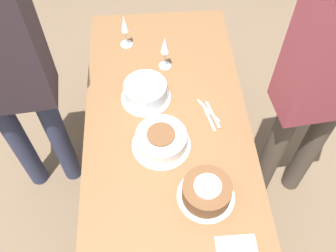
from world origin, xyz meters
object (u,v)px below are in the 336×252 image
at_px(cake_center_white, 161,140).
at_px(cake_back_decorated, 146,92).
at_px(wine_glass_near, 125,26).
at_px(person_watching, 2,68).
at_px(person_cutting, 332,72).
at_px(cake_front_chocolate, 207,192).
at_px(wine_glass_far, 165,47).

xyz_separation_m(cake_center_white, cake_back_decorated, (0.29, 0.06, 0.00)).
height_order(wine_glass_near, person_watching, person_watching).
height_order(wine_glass_near, person_cutting, person_cutting).
relative_size(cake_front_chocolate, wine_glass_far, 1.22).
bearing_deg(wine_glass_far, cake_front_chocolate, -171.16).
distance_m(cake_front_chocolate, wine_glass_near, 1.03).
bearing_deg(wine_glass_far, cake_back_decorated, 152.57).
relative_size(cake_center_white, cake_back_decorated, 1.08).
height_order(wine_glass_far, person_cutting, person_cutting).
bearing_deg(cake_front_chocolate, wine_glass_far, 8.84).
height_order(cake_center_white, cake_back_decorated, cake_back_decorated).
relative_size(cake_back_decorated, wine_glass_near, 1.24).
height_order(cake_front_chocolate, wine_glass_far, wine_glass_far).
bearing_deg(cake_center_white, wine_glass_far, -5.84).
xyz_separation_m(cake_back_decorated, wine_glass_far, (0.22, -0.11, 0.09)).
bearing_deg(person_watching, cake_front_chocolate, -37.95).
bearing_deg(person_watching, wine_glass_far, 12.25).
distance_m(cake_center_white, cake_back_decorated, 0.30).
height_order(cake_back_decorated, wine_glass_far, wine_glass_far).
bearing_deg(cake_back_decorated, person_watching, 91.49).
relative_size(wine_glass_far, person_cutting, 0.12).
distance_m(cake_back_decorated, person_watching, 0.67).
height_order(cake_center_white, person_cutting, person_cutting).
height_order(cake_front_chocolate, person_watching, person_watching).
distance_m(person_cutting, person_watching, 1.43).
relative_size(cake_back_decorated, person_cutting, 0.15).
xyz_separation_m(cake_back_decorated, wine_glass_near, (0.41, 0.10, 0.08)).
height_order(cake_front_chocolate, person_cutting, person_cutting).
bearing_deg(wine_glass_far, cake_center_white, 174.16).
relative_size(cake_front_chocolate, person_cutting, 0.14).
relative_size(cake_center_white, person_watching, 0.16).
relative_size(wine_glass_far, person_watching, 0.12).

